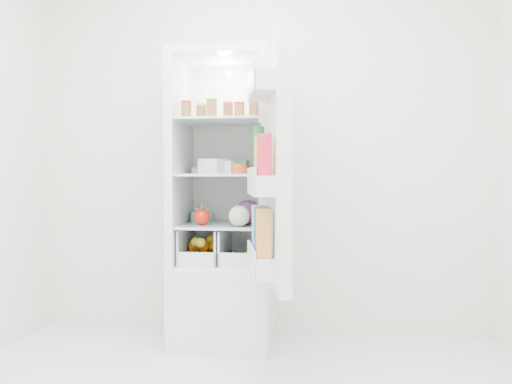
# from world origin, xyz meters

# --- Properties ---
(room_walls) EXTENTS (3.02, 3.02, 2.61)m
(room_walls) POSITION_xyz_m (0.00, 0.00, 1.59)
(room_walls) COLOR silver
(room_walls) RESTS_ON ground
(refrigerator) EXTENTS (0.60, 0.60, 1.80)m
(refrigerator) POSITION_xyz_m (-0.20, 1.25, 0.67)
(refrigerator) COLOR silver
(refrigerator) RESTS_ON ground
(shelf_low) EXTENTS (0.49, 0.53, 0.01)m
(shelf_low) POSITION_xyz_m (-0.20, 1.19, 0.74)
(shelf_low) COLOR silver
(shelf_low) RESTS_ON refrigerator
(shelf_mid) EXTENTS (0.49, 0.53, 0.02)m
(shelf_mid) POSITION_xyz_m (-0.20, 1.19, 1.05)
(shelf_mid) COLOR silver
(shelf_mid) RESTS_ON refrigerator
(shelf_top) EXTENTS (0.49, 0.53, 0.02)m
(shelf_top) POSITION_xyz_m (-0.20, 1.19, 1.38)
(shelf_top) COLOR silver
(shelf_top) RESTS_ON refrigerator
(crisper_left) EXTENTS (0.23, 0.46, 0.22)m
(crisper_left) POSITION_xyz_m (-0.32, 1.19, 0.61)
(crisper_left) COLOR silver
(crisper_left) RESTS_ON refrigerator
(crisper_right) EXTENTS (0.23, 0.46, 0.22)m
(crisper_right) POSITION_xyz_m (-0.08, 1.19, 0.61)
(crisper_right) COLOR silver
(crisper_right) RESTS_ON refrigerator
(condiment_jars) EXTENTS (0.46, 0.16, 0.08)m
(condiment_jars) POSITION_xyz_m (-0.20, 1.07, 1.43)
(condiment_jars) COLOR #B21919
(condiment_jars) RESTS_ON shelf_top
(squeeze_bottle) EXTENTS (0.06, 0.06, 0.17)m
(squeeze_bottle) POSITION_xyz_m (0.01, 1.35, 1.47)
(squeeze_bottle) COLOR silver
(squeeze_bottle) RESTS_ON shelf_top
(tub_white) EXTENTS (0.19, 0.19, 0.09)m
(tub_white) POSITION_xyz_m (-0.25, 1.16, 1.10)
(tub_white) COLOR silver
(tub_white) RESTS_ON shelf_mid
(tub_cream) EXTENTS (0.16, 0.16, 0.08)m
(tub_cream) POSITION_xyz_m (-0.20, 1.20, 1.10)
(tub_cream) COLOR white
(tub_cream) RESTS_ON shelf_mid
(tin_red) EXTENTS (0.09, 0.09, 0.06)m
(tin_red) POSITION_xyz_m (-0.07, 0.98, 1.09)
(tin_red) COLOR #B9391B
(tin_red) RESTS_ON shelf_mid
(foil_tray) EXTENTS (0.17, 0.13, 0.04)m
(foil_tray) POSITION_xyz_m (-0.34, 1.33, 1.08)
(foil_tray) COLOR #B7B8BC
(foil_tray) RESTS_ON shelf_mid
(tub_green) EXTENTS (0.11, 0.15, 0.08)m
(tub_green) POSITION_xyz_m (-0.12, 1.29, 1.10)
(tub_green) COLOR #3C854D
(tub_green) RESTS_ON shelf_mid
(red_cabbage) EXTENTS (0.15, 0.15, 0.15)m
(red_cabbage) POSITION_xyz_m (-0.05, 1.15, 0.82)
(red_cabbage) COLOR #501B50
(red_cabbage) RESTS_ON shelf_low
(bell_pepper) EXTENTS (0.10, 0.10, 0.10)m
(bell_pepper) POSITION_xyz_m (-0.31, 1.08, 0.80)
(bell_pepper) COLOR red
(bell_pepper) RESTS_ON shelf_low
(mushroom_bowl) EXTENTS (0.19, 0.19, 0.07)m
(mushroom_bowl) POSITION_xyz_m (-0.36, 1.30, 0.78)
(mushroom_bowl) COLOR #9CD5E9
(mushroom_bowl) RESTS_ON shelf_low
(salad_bag) EXTENTS (0.12, 0.12, 0.12)m
(salad_bag) POSITION_xyz_m (-0.08, 1.02, 0.81)
(salad_bag) COLOR #ABBB8C
(salad_bag) RESTS_ON shelf_low
(citrus_pile) EXTENTS (0.20, 0.31, 0.16)m
(citrus_pile) POSITION_xyz_m (-0.32, 1.16, 0.58)
(citrus_pile) COLOR orange
(citrus_pile) RESTS_ON refrigerator
(veg_pile) EXTENTS (0.16, 0.30, 0.10)m
(veg_pile) POSITION_xyz_m (-0.07, 1.18, 0.56)
(veg_pile) COLOR #1B511C
(veg_pile) RESTS_ON refrigerator
(fridge_door) EXTENTS (0.27, 0.60, 1.30)m
(fridge_door) POSITION_xyz_m (0.16, 0.62, 1.09)
(fridge_door) COLOR silver
(fridge_door) RESTS_ON refrigerator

